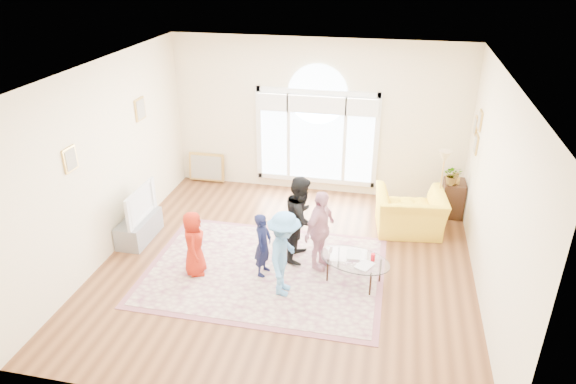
% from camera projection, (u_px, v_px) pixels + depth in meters
% --- Properties ---
extents(ground, '(6.00, 6.00, 0.00)m').
position_uv_depth(ground, '(286.00, 266.00, 8.46)').
color(ground, '#56321C').
rests_on(ground, ground).
extents(room_shell, '(6.00, 6.00, 6.00)m').
position_uv_depth(room_shell, '(316.00, 122.00, 10.27)').
color(room_shell, beige).
rests_on(room_shell, ground).
extents(area_rug, '(3.60, 2.60, 0.02)m').
position_uv_depth(area_rug, '(265.00, 270.00, 8.33)').
color(area_rug, beige).
rests_on(area_rug, ground).
extents(rug_border, '(3.80, 2.80, 0.01)m').
position_uv_depth(rug_border, '(265.00, 271.00, 8.33)').
color(rug_border, '#8E515C').
rests_on(rug_border, ground).
extents(tv_console, '(0.45, 1.00, 0.42)m').
position_uv_depth(tv_console, '(139.00, 228.00, 9.15)').
color(tv_console, gray).
rests_on(tv_console, ground).
extents(television, '(0.17, 1.02, 0.59)m').
position_uv_depth(television, '(136.00, 203.00, 8.93)').
color(television, black).
rests_on(television, tv_console).
extents(coffee_table, '(1.29, 1.03, 0.54)m').
position_uv_depth(coffee_table, '(355.00, 260.00, 7.89)').
color(coffee_table, silver).
rests_on(coffee_table, ground).
extents(armchair, '(1.32, 1.19, 0.78)m').
position_uv_depth(armchair, '(410.00, 213.00, 9.31)').
color(armchair, yellow).
rests_on(armchair, ground).
extents(side_cabinet, '(0.40, 0.50, 0.70)m').
position_uv_depth(side_cabinet, '(453.00, 198.00, 9.93)').
color(side_cabinet, black).
rests_on(side_cabinet, ground).
extents(floor_lamp, '(0.31, 0.31, 1.51)m').
position_uv_depth(floor_lamp, '(444.00, 163.00, 9.11)').
color(floor_lamp, black).
rests_on(floor_lamp, ground).
extents(plant_pedestal, '(0.20, 0.20, 0.70)m').
position_uv_depth(plant_pedestal, '(449.00, 201.00, 9.83)').
color(plant_pedestal, white).
rests_on(plant_pedestal, ground).
extents(potted_plant, '(0.35, 0.31, 0.38)m').
position_uv_depth(potted_plant, '(453.00, 175.00, 9.59)').
color(potted_plant, '#33722D').
rests_on(potted_plant, plant_pedestal).
extents(leaning_picture, '(0.80, 0.14, 0.62)m').
position_uv_depth(leaning_picture, '(208.00, 181.00, 11.47)').
color(leaning_picture, tan).
rests_on(leaning_picture, ground).
extents(child_red, '(0.48, 0.60, 1.08)m').
position_uv_depth(child_red, '(194.00, 243.00, 8.03)').
color(child_red, '#A61F0D').
rests_on(child_red, area_rug).
extents(child_navy, '(0.30, 0.42, 1.06)m').
position_uv_depth(child_navy, '(263.00, 245.00, 8.02)').
color(child_navy, '#121636').
rests_on(child_navy, area_rug).
extents(child_black, '(0.59, 0.74, 1.46)m').
position_uv_depth(child_black, '(302.00, 218.00, 8.37)').
color(child_black, black).
rests_on(child_black, area_rug).
extents(child_pink, '(0.62, 0.86, 1.35)m').
position_uv_depth(child_pink, '(320.00, 230.00, 8.13)').
color(child_pink, '#D08FA2').
rests_on(child_pink, area_rug).
extents(child_blue, '(0.52, 0.88, 1.35)m').
position_uv_depth(child_blue, '(284.00, 254.00, 7.51)').
color(child_blue, '#5596D7').
rests_on(child_blue, area_rug).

